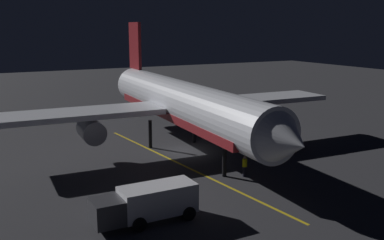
{
  "coord_description": "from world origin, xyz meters",
  "views": [
    {
      "loc": [
        18.57,
        37.39,
        11.93
      ],
      "look_at": [
        0.0,
        2.0,
        3.5
      ],
      "focal_mm": 41.07,
      "sensor_mm": 36.0,
      "label": 1
    }
  ],
  "objects": [
    {
      "name": "ground_plane",
      "position": [
        0.0,
        0.0,
        -0.1
      ],
      "size": [
        180.0,
        180.0,
        0.2
      ],
      "primitive_type": "cube",
      "color": "#303035"
    },
    {
      "name": "ground_crew_worker",
      "position": [
        -1.09,
        9.15,
        0.89
      ],
      "size": [
        0.4,
        0.4,
        1.74
      ],
      "color": "black",
      "rests_on": "ground_plane"
    },
    {
      "name": "baggage_truck",
      "position": [
        9.07,
        13.42,
        1.21
      ],
      "size": [
        6.59,
        2.35,
        2.28
      ],
      "color": "silver",
      "rests_on": "ground_plane"
    },
    {
      "name": "catering_truck",
      "position": [
        -8.49,
        2.94,
        1.32
      ],
      "size": [
        6.27,
        2.97,
        2.59
      ],
      "color": "maroon",
      "rests_on": "ground_plane"
    },
    {
      "name": "airliner",
      "position": [
        -0.02,
        -0.61,
        4.7
      ],
      "size": [
        34.43,
        37.55,
        12.57
      ],
      "color": "silver",
      "rests_on": "ground_plane"
    },
    {
      "name": "traffic_cone_near_right",
      "position": [
        -6.29,
        7.03,
        0.25
      ],
      "size": [
        0.5,
        0.5,
        0.55
      ],
      "color": "#EA590F",
      "rests_on": "ground_plane"
    },
    {
      "name": "apron_guide_stripe",
      "position": [
        2.04,
        4.0,
        0.0
      ],
      "size": [
        3.31,
        29.03,
        0.01
      ],
      "primitive_type": "cube",
      "rotation": [
        0.0,
        0.0,
        0.11
      ],
      "color": "gold",
      "rests_on": "ground_plane"
    },
    {
      "name": "traffic_cone_under_wing",
      "position": [
        -7.75,
        4.84,
        0.25
      ],
      "size": [
        0.5,
        0.5,
        0.55
      ],
      "color": "#EA590F",
      "rests_on": "ground_plane"
    },
    {
      "name": "traffic_cone_near_left",
      "position": [
        4.78,
        8.79,
        0.25
      ],
      "size": [
        0.5,
        0.5,
        0.55
      ],
      "color": "#EA590F",
      "rests_on": "ground_plane"
    }
  ]
}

